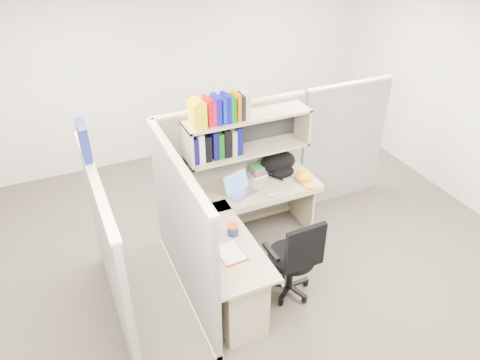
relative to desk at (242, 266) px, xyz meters
name	(u,v)px	position (x,y,z in m)	size (l,w,h in m)	color
ground	(265,269)	(0.41, 0.29, -0.44)	(6.00, 6.00, 0.00)	#37312B
room_shell	(270,140)	(0.41, 0.29, 1.18)	(6.00, 6.00, 6.00)	beige
cubicle	(217,188)	(0.04, 0.74, 0.47)	(3.79, 1.84, 1.95)	slate
desk	(242,266)	(0.00, 0.00, 0.00)	(1.74, 1.75, 0.73)	tan
laptop	(242,185)	(0.35, 0.76, 0.41)	(0.32, 0.32, 0.23)	silver
backpack	(280,164)	(0.93, 0.98, 0.42)	(0.43, 0.33, 0.26)	black
orange_cap	(303,176)	(1.11, 0.74, 0.34)	(0.19, 0.23, 0.11)	orange
snack_canister	(233,230)	(-0.02, 0.17, 0.35)	(0.11, 0.11, 0.11)	navy
tissue_box	(212,254)	(-0.35, -0.13, 0.39)	(0.12, 0.12, 0.20)	tan
mouse	(271,195)	(0.62, 0.60, 0.31)	(0.10, 0.06, 0.04)	#8A99C4
paper_cup	(238,182)	(0.37, 0.96, 0.34)	(0.06, 0.06, 0.09)	silver
book_stack	(256,169)	(0.67, 1.10, 0.35)	(0.19, 0.25, 0.12)	gray
loose_paper	(230,253)	(-0.15, -0.07, 0.29)	(0.21, 0.29, 0.00)	silver
task_chair	(293,269)	(0.49, -0.17, -0.08)	(0.53, 0.49, 1.01)	black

